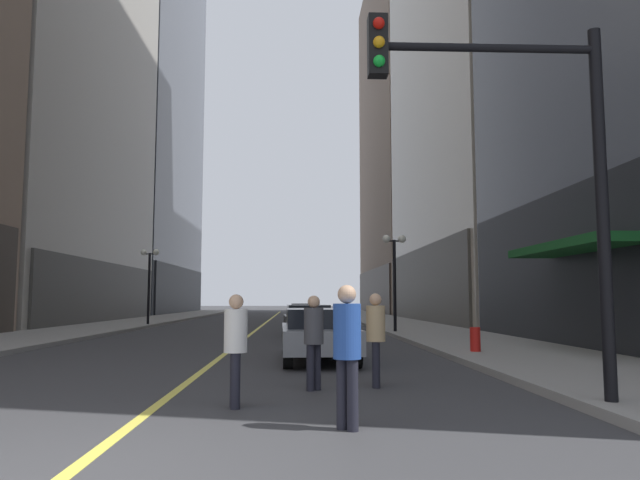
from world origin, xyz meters
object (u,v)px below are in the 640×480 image
at_px(pedestrian_in_white_shirt, 236,342).
at_px(fire_hydrant_right, 475,342).
at_px(street_lamp_right_mid, 394,261).
at_px(pedestrian_in_blue_hoodie, 347,344).
at_px(traffic_light_near_right, 528,146).
at_px(car_black, 308,319).
at_px(pedestrian_in_tan_trench, 376,332).
at_px(car_grey, 318,332).
at_px(street_lamp_left_far, 149,269).
at_px(car_green, 306,314).
at_px(pedestrian_with_orange_bag, 314,335).

xyz_separation_m(pedestrian_in_white_shirt, fire_hydrant_right, (5.74, 7.36, -0.55)).
xyz_separation_m(street_lamp_right_mid, fire_hydrant_right, (0.50, -10.13, -2.86)).
bearing_deg(pedestrian_in_blue_hoodie, traffic_light_near_right, 19.33).
bearing_deg(car_black, pedestrian_in_tan_trench, -86.26).
xyz_separation_m(car_grey, traffic_light_near_right, (2.76, -6.97, 3.02)).
bearing_deg(pedestrian_in_blue_hoodie, car_grey, 90.52).
distance_m(car_grey, pedestrian_in_blue_hoodie, 7.93).
bearing_deg(pedestrian_in_tan_trench, car_black, 93.74).
distance_m(pedestrian_in_tan_trench, street_lamp_right_mid, 15.99).
distance_m(pedestrian_in_tan_trench, street_lamp_left_far, 25.73).
xyz_separation_m(car_black, fire_hydrant_right, (4.39, -9.10, -0.32)).
distance_m(pedestrian_in_tan_trench, traffic_light_near_right, 4.17).
bearing_deg(fire_hydrant_right, car_black, 115.74).
xyz_separation_m(pedestrian_in_tan_trench, traffic_light_near_right, (1.89, -2.47, 2.78)).
relative_size(car_green, street_lamp_left_far, 1.05).
distance_m(car_green, street_lamp_right_mid, 8.78).
relative_size(car_black, pedestrian_in_tan_trench, 2.75).
relative_size(car_grey, pedestrian_in_white_shirt, 2.97).
bearing_deg(car_green, traffic_light_near_right, -83.86).
height_order(car_grey, fire_hydrant_right, car_grey).
bearing_deg(pedestrian_with_orange_bag, traffic_light_near_right, -35.76).
xyz_separation_m(car_grey, pedestrian_in_white_shirt, (-1.42, -6.43, 0.22)).
xyz_separation_m(car_black, street_lamp_left_far, (-8.91, 9.13, 2.54)).
height_order(car_grey, car_black, same).
distance_m(car_green, traffic_light_near_right, 25.85).
bearing_deg(pedestrian_in_tan_trench, pedestrian_in_blue_hoodie, -103.26).
xyz_separation_m(car_black, car_green, (0.09, 8.52, -0.00)).
relative_size(car_grey, car_green, 1.04).
bearing_deg(street_lamp_left_far, traffic_light_near_right, -65.79).
bearing_deg(street_lamp_left_far, pedestrian_in_blue_hoodie, -71.51).
relative_size(pedestrian_with_orange_bag, traffic_light_near_right, 0.29).
distance_m(car_black, pedestrian_in_white_shirt, 16.51).
height_order(pedestrian_with_orange_bag, street_lamp_right_mid, street_lamp_right_mid).
distance_m(car_green, pedestrian_with_orange_bag, 23.36).
xyz_separation_m(pedestrian_in_tan_trench, street_lamp_left_far, (-9.86, 23.66, 2.29)).
bearing_deg(pedestrian_in_tan_trench, street_lamp_right_mid, 79.31).
height_order(pedestrian_in_tan_trench, pedestrian_in_blue_hoodie, pedestrian_in_blue_hoodie).
xyz_separation_m(car_black, street_lamp_right_mid, (3.89, 1.03, 2.54)).
xyz_separation_m(traffic_light_near_right, street_lamp_left_far, (-11.75, 26.13, -0.49)).
bearing_deg(pedestrian_in_blue_hoodie, pedestrian_with_orange_bag, 95.78).
bearing_deg(street_lamp_right_mid, pedestrian_with_orange_bag, -104.35).
bearing_deg(car_black, pedestrian_with_orange_bag, -90.66).
bearing_deg(car_green, car_black, -90.63).
height_order(pedestrian_with_orange_bag, fire_hydrant_right, pedestrian_with_orange_bag).
bearing_deg(fire_hydrant_right, pedestrian_with_orange_bag, -128.46).
bearing_deg(street_lamp_right_mid, car_green, 116.84).
height_order(car_black, street_lamp_left_far, street_lamp_left_far).
height_order(car_green, street_lamp_right_mid, street_lamp_right_mid).
height_order(pedestrian_in_tan_trench, fire_hydrant_right, pedestrian_in_tan_trench).
bearing_deg(traffic_light_near_right, pedestrian_in_white_shirt, 172.54).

